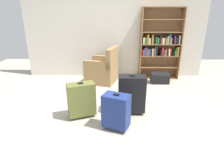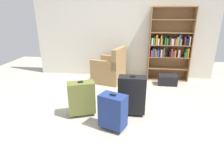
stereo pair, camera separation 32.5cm
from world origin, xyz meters
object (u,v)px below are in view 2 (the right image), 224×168
bookshelf (169,45)px  suitcase_navy_blue (113,111)px  mug (128,83)px  storage_box (168,80)px  suitcase_black (132,95)px  suitcase_olive (81,98)px  armchair (110,70)px

bookshelf → suitcase_navy_blue: bearing=-114.8°
bookshelf → mug: (-1.01, -0.58, -0.86)m
storage_box → suitcase_black: size_ratio=0.63×
bookshelf → suitcase_black: (-0.89, -2.01, -0.54)m
storage_box → suitcase_navy_blue: 2.36m
mug → storage_box: storage_box is taller
bookshelf → suitcase_olive: (-1.75, -2.15, -0.58)m
armchair → suitcase_olive: armchair is taller
bookshelf → storage_box: (-0.02, -0.44, -0.78)m
mug → suitcase_black: bearing=-85.0°
mug → suitcase_navy_blue: bearing=-94.4°
suitcase_olive → suitcase_black: (0.86, 0.14, 0.04)m
storage_box → suitcase_navy_blue: suitcase_navy_blue is taller
suitcase_navy_blue → suitcase_black: 0.57m
suitcase_olive → suitcase_navy_blue: size_ratio=1.07×
mug → storage_box: (0.99, 0.14, 0.09)m
bookshelf → suitcase_black: size_ratio=2.56×
bookshelf → mug: bearing=-150.1°
storage_box → suitcase_black: (-0.86, -1.57, 0.24)m
bookshelf → suitcase_olive: size_ratio=2.92×
suitcase_olive → suitcase_black: suitcase_black is taller
storage_box → suitcase_olive: size_ratio=0.72×
storage_box → bookshelf: bearing=86.9°
suitcase_navy_blue → suitcase_black: (0.27, 0.50, 0.07)m
suitcase_olive → bookshelf: bearing=50.9°
suitcase_olive → suitcase_navy_blue: (0.59, -0.36, -0.02)m
storage_box → suitcase_olive: 2.44m
storage_box → suitcase_olive: suitcase_olive is taller
suitcase_navy_blue → suitcase_black: size_ratio=0.82×
mug → suitcase_olive: bearing=-115.1°
bookshelf → suitcase_navy_blue: (-1.16, -2.51, -0.60)m
storage_box → suitcase_black: suitcase_black is taller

